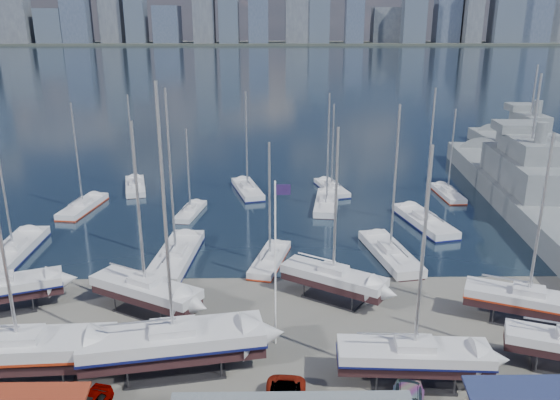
{
  "coord_description": "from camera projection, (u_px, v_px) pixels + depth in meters",
  "views": [
    {
      "loc": [
        -0.93,
        -46.17,
        22.73
      ],
      "look_at": [
        -0.17,
        8.0,
        5.07
      ],
      "focal_mm": 35.0,
      "sensor_mm": 36.0,
      "label": 1
    }
  ],
  "objects": [
    {
      "name": "sailboat_moored_2",
      "position": [
        135.0,
        187.0,
        77.87
      ],
      "size": [
        4.84,
        9.65,
        14.04
      ],
      "rotation": [
        0.0,
        0.0,
        1.82
      ],
      "color": "black",
      "rests_on": "water"
    },
    {
      "name": "far_shore",
      "position": [
        273.0,
        44.0,
        582.98
      ],
      "size": [
        1400.0,
        80.0,
        2.2
      ],
      "primitive_type": "cube",
      "color": "#2D332D",
      "rests_on": "ground"
    },
    {
      "name": "sailboat_moored_9",
      "position": [
        390.0,
        255.0,
        55.22
      ],
      "size": [
        4.91,
        11.12,
        16.23
      ],
      "rotation": [
        0.0,
        0.0,
        1.75
      ],
      "color": "black",
      "rests_on": "water"
    },
    {
      "name": "sailboat_cradle_4",
      "position": [
        333.0,
        278.0,
        46.42
      ],
      "size": [
        9.06,
        7.11,
        14.99
      ],
      "rotation": [
        0.0,
        0.0,
        -0.57
      ],
      "color": "#2D2D33",
      "rests_on": "ground"
    },
    {
      "name": "skyline",
      "position": [
        265.0,
        6.0,
        565.16
      ],
      "size": [
        639.14,
        43.8,
        107.69
      ],
      "color": "#475166",
      "rests_on": "far_shore"
    },
    {
      "name": "sailboat_moored_3",
      "position": [
        176.0,
        259.0,
        54.33
      ],
      "size": [
        4.36,
        12.25,
        17.96
      ],
      "rotation": [
        0.0,
        0.0,
        1.49
      ],
      "color": "black",
      "rests_on": "water"
    },
    {
      "name": "sailboat_moored_5",
      "position": [
        247.0,
        190.0,
        76.47
      ],
      "size": [
        5.16,
        10.22,
        14.71
      ],
      "rotation": [
        0.0,
        0.0,
        1.83
      ],
      "color": "black",
      "rests_on": "water"
    },
    {
      "name": "sailboat_moored_11",
      "position": [
        447.0,
        194.0,
        74.87
      ],
      "size": [
        2.75,
        8.49,
        12.53
      ],
      "rotation": [
        0.0,
        0.0,
        1.62
      ],
      "color": "black",
      "rests_on": "water"
    },
    {
      "name": "sailboat_moored_8",
      "position": [
        332.0,
        189.0,
        77.24
      ],
      "size": [
        4.55,
        8.91,
        12.83
      ],
      "rotation": [
        0.0,
        0.0,
        1.83
      ],
      "color": "black",
      "rests_on": "water"
    },
    {
      "name": "sailboat_cradle_3",
      "position": [
        174.0,
        342.0,
        36.64
      ],
      "size": [
        12.69,
        5.54,
        19.55
      ],
      "rotation": [
        0.0,
        0.0,
        0.18
      ],
      "color": "#2D2D33",
      "rests_on": "ground"
    },
    {
      "name": "flagpole",
      "position": [
        277.0,
        253.0,
        38.33
      ],
      "size": [
        1.11,
        0.12,
        12.59
      ],
      "color": "white",
      "rests_on": "ground"
    },
    {
      "name": "sailboat_moored_1",
      "position": [
        83.0,
        207.0,
        69.42
      ],
      "size": [
        3.99,
        9.79,
        14.22
      ],
      "rotation": [
        0.0,
        0.0,
        1.43
      ],
      "color": "black",
      "rests_on": "water"
    },
    {
      "name": "sailboat_cradle_1",
      "position": [
        20.0,
        351.0,
        35.75
      ],
      "size": [
        12.36,
        4.12,
        19.41
      ],
      "rotation": [
        0.0,
        0.0,
        0.06
      ],
      "color": "#2D2D33",
      "rests_on": "ground"
    },
    {
      "name": "sailboat_cradle_6",
      "position": [
        528.0,
        300.0,
        42.63
      ],
      "size": [
        9.7,
        6.25,
        15.31
      ],
      "rotation": [
        0.0,
        0.0,
        -0.42
      ],
      "color": "#2D2D33",
      "rests_on": "ground"
    },
    {
      "name": "naval_ship_west",
      "position": [
        525.0,
        152.0,
        93.0
      ],
      "size": [
        7.01,
        40.42,
        17.63
      ],
      "rotation": [
        0.0,
        0.0,
        1.56
      ],
      "color": "slate",
      "rests_on": "water"
    },
    {
      "name": "sailboat_moored_6",
      "position": [
        270.0,
        260.0,
        53.95
      ],
      "size": [
        4.41,
        8.88,
        12.79
      ],
      "rotation": [
        0.0,
        0.0,
        1.32
      ],
      "color": "black",
      "rests_on": "water"
    },
    {
      "name": "sailboat_cradle_2",
      "position": [
        146.0,
        290.0,
        44.2
      ],
      "size": [
        9.82,
        7.12,
        15.89
      ],
      "rotation": [
        0.0,
        0.0,
        -0.51
      ],
      "color": "#2D2D33",
      "rests_on": "ground"
    },
    {
      "name": "sailboat_moored_10",
      "position": [
        424.0,
        223.0,
        64.14
      ],
      "size": [
        5.54,
        11.62,
        16.74
      ],
      "rotation": [
        0.0,
        0.0,
        1.79
      ],
      "color": "black",
      "rests_on": "water"
    },
    {
      "name": "naval_ship_east",
      "position": [
        524.0,
        193.0,
        70.89
      ],
      "size": [
        12.67,
        52.43,
        18.67
      ],
      "rotation": [
        0.0,
        0.0,
        1.49
      ],
      "color": "slate",
      "rests_on": "water"
    },
    {
      "name": "sailboat_cradle_5",
      "position": [
        414.0,
        356.0,
        35.43
      ],
      "size": [
        10.12,
        3.38,
        16.1
      ],
      "rotation": [
        0.0,
        0.0,
        -0.06
      ],
      "color": "#2D2D33",
      "rests_on": "ground"
    },
    {
      "name": "sailboat_moored_0",
      "position": [
        14.0,
        253.0,
        55.7
      ],
      "size": [
        3.55,
        11.77,
        17.48
      ],
      "rotation": [
        0.0,
        0.0,
        1.59
      ],
      "color": "black",
      "rests_on": "water"
    },
    {
      "name": "ground",
      "position": [
        286.0,
        337.0,
        41.44
      ],
      "size": [
        1400.0,
        1400.0,
        0.0
      ],
      "primitive_type": "plane",
      "color": "#605E59",
      "rests_on": "ground"
    },
    {
      "name": "sailboat_moored_7",
      "position": [
        327.0,
        204.0,
        70.63
      ],
      "size": [
        4.24,
        10.41,
        15.26
      ],
      "rotation": [
        0.0,
        0.0,
        1.43
      ],
      "color": "black",
      "rests_on": "water"
    },
    {
      "name": "water",
      "position": [
        274.0,
        61.0,
        336.19
      ],
      "size": [
        1400.0,
        600.0,
        0.4
      ],
      "primitive_type": "cube",
      "color": "#172236",
      "rests_on": "ground"
    },
    {
      "name": "sailboat_moored_4",
      "position": [
        191.0,
        212.0,
        67.71
      ],
      "size": [
        3.3,
        7.71,
        11.28
      ],
      "rotation": [
        0.0,
        0.0,
        1.4
      ],
      "color": "black",
      "rests_on": "water"
    }
  ]
}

